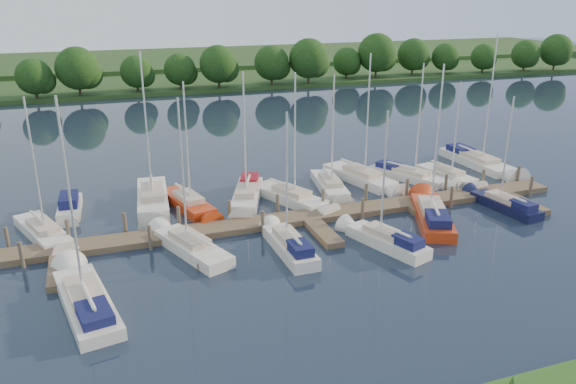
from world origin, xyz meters
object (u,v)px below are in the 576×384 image
object	(u,v)px
sailboat_n_0	(44,234)
motorboat	(70,208)
sailboat_s_2	(289,246)
sailboat_n_5	(292,199)
dock	(311,220)

from	to	relation	value
sailboat_n_0	motorboat	xyz separation A→B (m)	(1.47, 4.03, 0.07)
motorboat	sailboat_s_2	world-z (taller)	sailboat_s_2
sailboat_n_0	sailboat_n_5	world-z (taller)	sailboat_n_5
sailboat_n_0	motorboat	distance (m)	4.29
sailboat_s_2	sailboat_n_0	bearing A→B (deg)	152.17
motorboat	sailboat_n_5	xyz separation A→B (m)	(15.73, -3.34, -0.06)
dock	sailboat_n_0	xyz separation A→B (m)	(-17.06, 3.44, 0.07)
dock	sailboat_s_2	xyz separation A→B (m)	(-2.86, -3.69, 0.14)
sailboat_n_5	dock	bearing A→B (deg)	64.24
sailboat_n_5	sailboat_s_2	world-z (taller)	sailboat_n_5
sailboat_n_0	motorboat	world-z (taller)	sailboat_n_0
dock	motorboat	size ratio (longest dim) A/B	7.49
sailboat_n_0	sailboat_n_5	size ratio (longest dim) A/B	0.94
motorboat	sailboat_s_2	distance (m)	16.92
dock	sailboat_n_5	xyz separation A→B (m)	(0.14, 4.12, 0.08)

